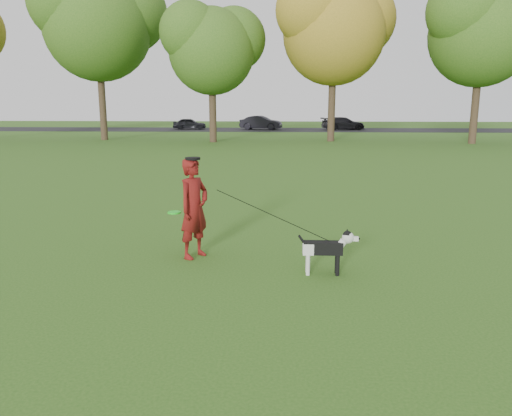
# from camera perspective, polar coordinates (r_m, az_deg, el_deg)

# --- Properties ---
(ground) EXTENTS (120.00, 120.00, 0.00)m
(ground) POSITION_cam_1_polar(r_m,az_deg,el_deg) (8.71, -0.96, -6.17)
(ground) COLOR #285116
(ground) RESTS_ON ground
(road) EXTENTS (120.00, 7.00, 0.02)m
(road) POSITION_cam_1_polar(r_m,az_deg,el_deg) (48.33, 2.17, 8.93)
(road) COLOR black
(road) RESTS_ON ground
(man) EXTENTS (0.71, 0.78, 1.78)m
(man) POSITION_cam_1_polar(r_m,az_deg,el_deg) (8.83, -7.09, -0.03)
(man) COLOR #5B110D
(man) RESTS_ON ground
(dog) EXTENTS (0.99, 0.20, 0.75)m
(dog) POSITION_cam_1_polar(r_m,az_deg,el_deg) (8.06, 8.19, -4.42)
(dog) COLOR black
(dog) RESTS_ON ground
(car_left) EXTENTS (3.24, 1.48, 1.08)m
(car_left) POSITION_cam_1_polar(r_m,az_deg,el_deg) (49.09, -7.60, 9.53)
(car_left) COLOR black
(car_left) RESTS_ON road
(car_mid) EXTENTS (4.15, 2.15, 1.30)m
(car_mid) POSITION_cam_1_polar(r_m,az_deg,el_deg) (48.33, 0.56, 9.72)
(car_mid) COLOR black
(car_mid) RESTS_ON road
(car_right) EXTENTS (4.40, 2.60, 1.20)m
(car_right) POSITION_cam_1_polar(r_m,az_deg,el_deg) (48.66, 9.94, 9.50)
(car_right) COLOR black
(car_right) RESTS_ON road
(man_held_items) EXTENTS (2.87, 0.93, 1.29)m
(man_held_items) POSITION_cam_1_polar(r_m,az_deg,el_deg) (8.28, 2.07, -0.90)
(man_held_items) COLOR #1CDD1F
(man_held_items) RESTS_ON ground
(tree_row) EXTENTS (51.74, 8.86, 12.01)m
(tree_row) POSITION_cam_1_polar(r_m,az_deg,el_deg) (34.69, -0.53, 19.90)
(tree_row) COLOR #38281C
(tree_row) RESTS_ON ground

